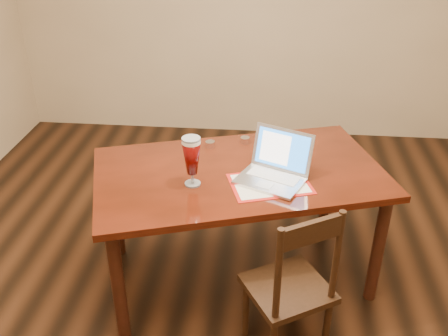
# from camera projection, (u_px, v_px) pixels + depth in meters

# --- Properties ---
(ground) EXTENTS (5.00, 5.00, 0.00)m
(ground) POSITION_uv_depth(u_px,v_px,m) (219.00, 298.00, 3.13)
(ground) COLOR black
(ground) RESTS_ON ground
(room_shell) EXTENTS (4.51, 5.01, 2.71)m
(room_shell) POSITION_uv_depth(u_px,v_px,m) (217.00, 10.00, 2.26)
(room_shell) COLOR tan
(room_shell) RESTS_ON ground
(dining_table) EXTENTS (1.89, 1.41, 1.08)m
(dining_table) POSITION_uv_depth(u_px,v_px,m) (239.00, 183.00, 2.98)
(dining_table) COLOR #4C160A
(dining_table) RESTS_ON ground
(dining_chair) EXTENTS (0.54, 0.54, 0.95)m
(dining_chair) POSITION_uv_depth(u_px,v_px,m) (291.00, 288.00, 2.57)
(dining_chair) COLOR black
(dining_chair) RESTS_ON ground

